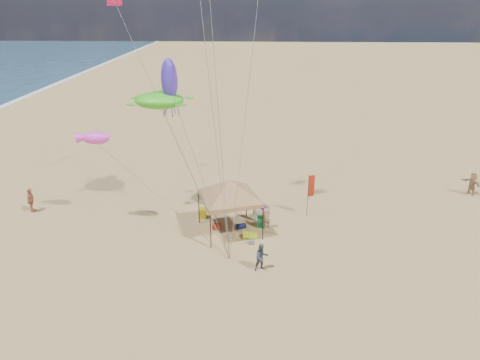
{
  "coord_description": "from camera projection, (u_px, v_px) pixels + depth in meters",
  "views": [
    {
      "loc": [
        1.08,
        -21.54,
        14.11
      ],
      "look_at": [
        0.0,
        3.0,
        4.0
      ],
      "focal_mm": 33.11,
      "sensor_mm": 36.0,
      "label": 1
    }
  ],
  "objects": [
    {
      "name": "person_near_b",
      "position": [
        262.0,
        257.0,
        24.48
      ],
      "size": [
        0.98,
        0.89,
        1.65
      ],
      "primitive_type": "imported",
      "rotation": [
        0.0,
        0.0,
        0.4
      ],
      "color": "#38404D",
      "rests_on": "ground"
    },
    {
      "name": "cooler_red",
      "position": [
        216.0,
        226.0,
        29.13
      ],
      "size": [
        0.54,
        0.38,
        0.38
      ],
      "primitive_type": "cube",
      "color": "#A72D0D",
      "rests_on": "ground"
    },
    {
      "name": "person_near_a",
      "position": [
        266.0,
        216.0,
        28.92
      ],
      "size": [
        0.83,
        0.78,
        1.9
      ],
      "primitive_type": "imported",
      "rotation": [
        0.0,
        0.0,
        3.78
      ],
      "color": "tan",
      "rests_on": "ground"
    },
    {
      "name": "person_near_c",
      "position": [
        256.0,
        209.0,
        30.07
      ],
      "size": [
        1.27,
        0.99,
        1.73
      ],
      "primitive_type": "imported",
      "rotation": [
        0.0,
        0.0,
        2.79
      ],
      "color": "silver",
      "rests_on": "ground"
    },
    {
      "name": "person_far_a",
      "position": [
        31.0,
        200.0,
        31.26
      ],
      "size": [
        0.59,
        1.09,
        1.77
      ],
      "primitive_type": "imported",
      "rotation": [
        0.0,
        0.0,
        1.73
      ],
      "color": "#B66A46",
      "rests_on": "ground"
    },
    {
      "name": "feather_flag",
      "position": [
        310.0,
        189.0,
        30.24
      ],
      "size": [
        0.44,
        0.2,
        3.08
      ],
      "color": "black",
      "rests_on": "ground"
    },
    {
      "name": "beach_cart",
      "position": [
        250.0,
        235.0,
        28.07
      ],
      "size": [
        0.9,
        0.5,
        0.24
      ],
      "primitive_type": "cube",
      "color": "#DDFB1B",
      "rests_on": "ground"
    },
    {
      "name": "chair_yellow",
      "position": [
        202.0,
        213.0,
        30.54
      ],
      "size": [
        0.5,
        0.5,
        0.7
      ],
      "primitive_type": "cube",
      "color": "gold",
      "rests_on": "ground"
    },
    {
      "name": "chair_green",
      "position": [
        261.0,
        222.0,
        29.43
      ],
      "size": [
        0.5,
        0.5,
        0.7
      ],
      "primitive_type": "cube",
      "color": "#178040",
      "rests_on": "ground"
    },
    {
      "name": "person_far_c",
      "position": [
        472.0,
        184.0,
        33.97
      ],
      "size": [
        1.27,
        1.77,
        1.85
      ],
      "primitive_type": "imported",
      "rotation": [
        0.0,
        0.0,
        5.19
      ],
      "color": "tan",
      "rests_on": "ground"
    },
    {
      "name": "canopy_tent",
      "position": [
        229.0,
        182.0,
        27.64
      ],
      "size": [
        6.37,
        6.37,
        4.17
      ],
      "color": "black",
      "rests_on": "ground"
    },
    {
      "name": "squid_kite",
      "position": [
        169.0,
        80.0,
        28.46
      ],
      "size": [
        1.12,
        1.12,
        2.76
      ],
      "primitive_type": "ellipsoid",
      "rotation": [
        0.0,
        0.0,
        0.05
      ],
      "color": "#492DCB",
      "rests_on": "ground"
    },
    {
      "name": "cooler_blue",
      "position": [
        264.0,
        208.0,
        31.76
      ],
      "size": [
        0.54,
        0.38,
        0.38
      ],
      "primitive_type": "cube",
      "color": "#2316B8",
      "rests_on": "ground"
    },
    {
      "name": "bag_navy",
      "position": [
        241.0,
        226.0,
        29.19
      ],
      "size": [
        0.69,
        0.54,
        0.36
      ],
      "primitive_type": "cylinder",
      "rotation": [
        0.0,
        1.57,
        0.35
      ],
      "color": "#0D163B",
      "rests_on": "ground"
    },
    {
      "name": "fish_kite",
      "position": [
        96.0,
        138.0,
        27.78
      ],
      "size": [
        1.86,
        1.01,
        0.81
      ],
      "primitive_type": "ellipsoid",
      "rotation": [
        0.0,
        0.0,
        -0.06
      ],
      "color": "#FF3DE1",
      "rests_on": "ground"
    },
    {
      "name": "bag_orange",
      "position": [
        218.0,
        202.0,
        32.63
      ],
      "size": [
        0.54,
        0.69,
        0.36
      ],
      "primitive_type": "cylinder",
      "rotation": [
        0.0,
        1.57,
        1.22
      ],
      "color": "orange",
      "rests_on": "ground"
    },
    {
      "name": "turtle_kite",
      "position": [
        159.0,
        100.0,
        29.14
      ],
      "size": [
        3.77,
        3.27,
        1.1
      ],
      "primitive_type": "ellipsoid",
      "rotation": [
        0.0,
        0.0,
        -0.22
      ],
      "color": "#41CC21",
      "rests_on": "ground"
    },
    {
      "name": "ground",
      "position": [
        238.0,
        264.0,
        25.32
      ],
      "size": [
        280.0,
        280.0,
        0.0
      ],
      "primitive_type": "plane",
      "color": "tan",
      "rests_on": "ground"
    },
    {
      "name": "crate_grey",
      "position": [
        252.0,
        242.0,
        27.38
      ],
      "size": [
        0.34,
        0.3,
        0.28
      ],
      "primitive_type": "cube",
      "color": "slate",
      "rests_on": "ground"
    }
  ]
}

